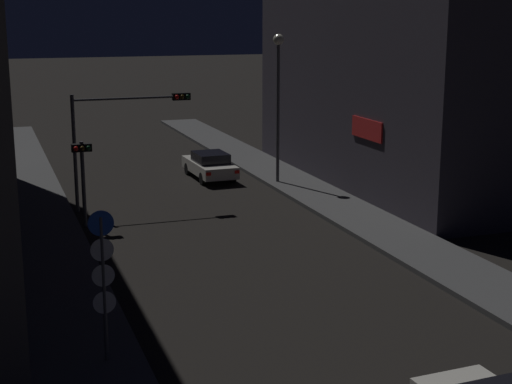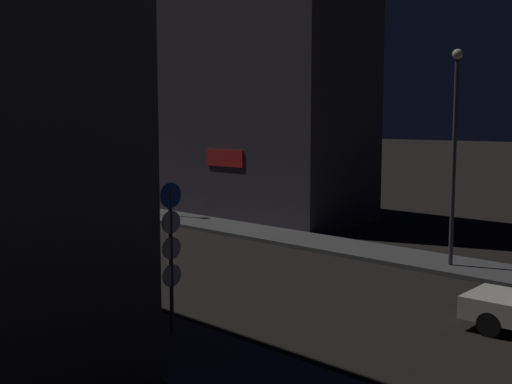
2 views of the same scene
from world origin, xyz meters
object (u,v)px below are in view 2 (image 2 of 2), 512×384
object	(u,v)px
far_car	(66,204)
street_lamp_far_block	(132,123)
traffic_light_overhead	(10,158)
sign_pole_left	(171,247)
street_lamp_near_block	(455,139)

from	to	relation	value
far_car	street_lamp_far_block	world-z (taller)	street_lamp_far_block
far_car	traffic_light_overhead	bearing A→B (deg)	-138.06
far_car	street_lamp_far_block	xyz separation A→B (m)	(2.83, -2.57, 4.61)
far_car	sign_pole_left	bearing A→B (deg)	-112.58
far_car	street_lamp_near_block	xyz separation A→B (m)	(3.39, -21.95, 4.09)
street_lamp_near_block	street_lamp_far_block	world-z (taller)	street_lamp_near_block
far_car	sign_pole_left	xyz separation A→B (m)	(-8.60, -20.68, 1.65)
sign_pole_left	far_car	bearing A→B (deg)	67.42
traffic_light_overhead	sign_pole_left	world-z (taller)	traffic_light_overhead
far_car	street_lamp_far_block	size ratio (longest dim) A/B	0.61
street_lamp_near_block	street_lamp_far_block	bearing A→B (deg)	91.65
sign_pole_left	street_lamp_far_block	world-z (taller)	street_lamp_far_block
far_car	sign_pole_left	size ratio (longest dim) A/B	1.18
traffic_light_overhead	street_lamp_far_block	xyz separation A→B (m)	(8.18, 2.23, 1.56)
street_lamp_far_block	traffic_light_overhead	bearing A→B (deg)	-164.73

